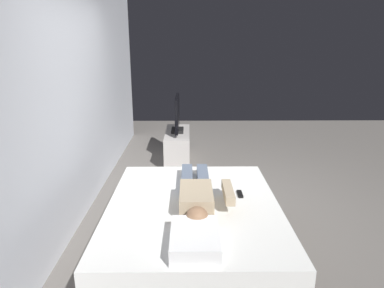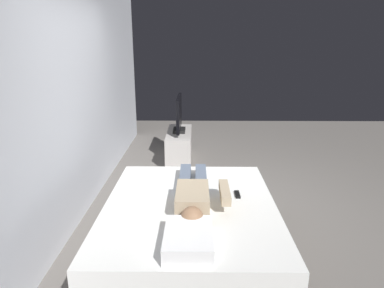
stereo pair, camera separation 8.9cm
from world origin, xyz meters
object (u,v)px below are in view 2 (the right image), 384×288
Objects in this scene: remote at (237,194)px; person at (194,194)px; tv_stand at (179,146)px; tv at (179,115)px; pillow at (189,239)px; bed at (190,231)px.

person is at bearing 110.47° from remote.
remote is at bearing -69.53° from person.
tv_stand is 1.25× the size of tv.
pillow is 0.38× the size of person.
person is (0.71, -0.04, 0.02)m from pillow.
bed is 2.27× the size of tv.
tv_stand is at bearing 5.57° from person.
remote is (0.86, -0.44, -0.05)m from pillow.
remote is at bearing -27.24° from pillow.
person is 2.77m from tv_stand.
pillow is 3.45m from tv.
tv_stand is (3.44, 0.23, -0.35)m from pillow.
pillow is at bearing 152.76° from remote.
bed is 0.76m from pillow.
remote is (0.18, -0.44, 0.29)m from bed.
person reaches higher than tv_stand.
person is at bearing -174.43° from tv.
person is 1.43× the size of tv.
bed is 1.81× the size of tv_stand.
remote is at bearing -67.81° from bed.
remote is 0.17× the size of tv.
remote is (0.15, -0.40, -0.07)m from person.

